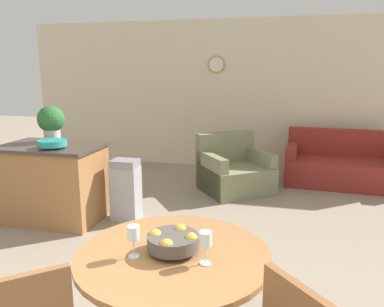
# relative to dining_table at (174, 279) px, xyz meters

# --- Properties ---
(wall_back) EXTENTS (8.00, 0.09, 2.70)m
(wall_back) POSITION_rel_dining_table_xyz_m (-0.30, 5.01, 0.77)
(wall_back) COLOR beige
(wall_back) RESTS_ON ground_plane
(dining_table) EXTENTS (1.13, 1.13, 0.76)m
(dining_table) POSITION_rel_dining_table_xyz_m (0.00, 0.00, 0.00)
(dining_table) COLOR #9E6B3D
(dining_table) RESTS_ON ground_plane
(fruit_bowl) EXTENTS (0.30, 0.30, 0.13)m
(fruit_bowl) POSITION_rel_dining_table_xyz_m (0.00, 0.00, 0.24)
(fruit_bowl) COLOR #4C4742
(fruit_bowl) RESTS_ON dining_table
(wine_glass_left) EXTENTS (0.07, 0.07, 0.19)m
(wine_glass_left) POSITION_rel_dining_table_xyz_m (-0.20, -0.11, 0.31)
(wine_glass_left) COLOR silver
(wine_glass_left) RESTS_ON dining_table
(wine_glass_right) EXTENTS (0.07, 0.07, 0.19)m
(wine_glass_right) POSITION_rel_dining_table_xyz_m (0.21, -0.09, 0.31)
(wine_glass_right) COLOR silver
(wine_glass_right) RESTS_ON dining_table
(kitchen_island) EXTENTS (1.18, 0.79, 0.93)m
(kitchen_island) POSITION_rel_dining_table_xyz_m (-2.07, 1.91, -0.12)
(kitchen_island) COLOR #9E6B3D
(kitchen_island) RESTS_ON ground_plane
(teal_bowl) EXTENTS (0.32, 0.32, 0.09)m
(teal_bowl) POSITION_rel_dining_table_xyz_m (-1.94, 1.75, 0.40)
(teal_bowl) COLOR teal
(teal_bowl) RESTS_ON kitchen_island
(potted_plant) EXTENTS (0.32, 0.32, 0.44)m
(potted_plant) POSITION_rel_dining_table_xyz_m (-2.16, 2.09, 0.60)
(potted_plant) COLOR beige
(potted_plant) RESTS_ON kitchen_island
(trash_bin) EXTENTS (0.32, 0.25, 0.75)m
(trash_bin) POSITION_rel_dining_table_xyz_m (-1.22, 2.11, -0.21)
(trash_bin) COLOR #9E9EA3
(trash_bin) RESTS_ON ground_plane
(couch) EXTENTS (1.86, 0.99, 0.85)m
(couch) POSITION_rel_dining_table_xyz_m (1.58, 4.30, -0.29)
(couch) COLOR maroon
(couch) RESTS_ON ground_plane
(armchair) EXTENTS (1.27, 1.26, 0.86)m
(armchair) POSITION_rel_dining_table_xyz_m (-0.10, 3.56, -0.30)
(armchair) COLOR #7A7F5B
(armchair) RESTS_ON ground_plane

